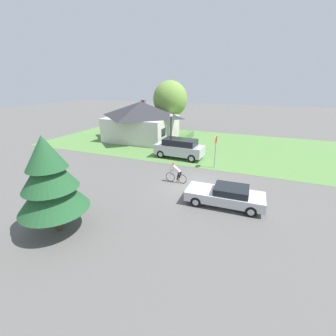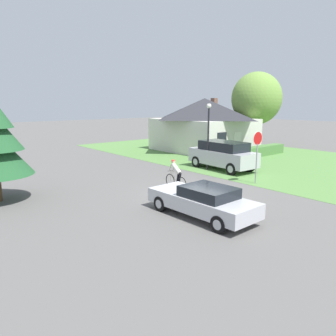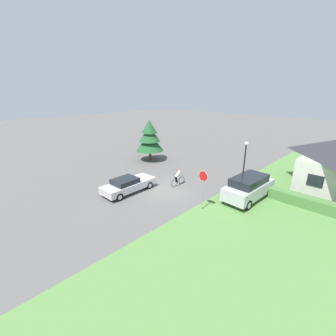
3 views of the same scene
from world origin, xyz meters
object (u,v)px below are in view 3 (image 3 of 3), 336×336
object	(u,v)px
parked_suv_right	(249,187)
sedan_left_lane	(128,185)
cyclist	(178,178)
conifer_tall_near	(150,138)
stop_sign	(203,182)
street_lamp	(245,160)

from	to	relation	value
parked_suv_right	sedan_left_lane	bearing A→B (deg)	129.06
parked_suv_right	cyclist	bearing A→B (deg)	109.88
cyclist	conifer_tall_near	bearing A→B (deg)	67.24
cyclist	parked_suv_right	distance (m)	6.07
parked_suv_right	stop_sign	bearing A→B (deg)	159.92
cyclist	street_lamp	distance (m)	5.92
conifer_tall_near	parked_suv_right	bearing A→B (deg)	-7.36
sedan_left_lane	street_lamp	size ratio (longest dim) A/B	1.05
sedan_left_lane	parked_suv_right	size ratio (longest dim) A/B	0.96
parked_suv_right	conifer_tall_near	bearing A→B (deg)	85.42
cyclist	parked_suv_right	xyz separation A→B (m)	(5.80, 1.78, 0.28)
cyclist	conifer_tall_near	xyz separation A→B (m)	(-7.84, 3.55, 2.11)
sedan_left_lane	cyclist	distance (m)	4.50
sedan_left_lane	street_lamp	distance (m)	9.75
parked_suv_right	stop_sign	distance (m)	4.32
sedan_left_lane	cyclist	size ratio (longest dim) A/B	2.79
conifer_tall_near	sedan_left_lane	bearing A→B (deg)	-52.58
cyclist	street_lamp	size ratio (longest dim) A/B	0.38
sedan_left_lane	street_lamp	bearing A→B (deg)	-49.44
cyclist	sedan_left_lane	bearing A→B (deg)	154.16
cyclist	street_lamp	bearing A→B (deg)	-62.76
sedan_left_lane	stop_sign	xyz separation A→B (m)	(6.24, 1.92, 1.44)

